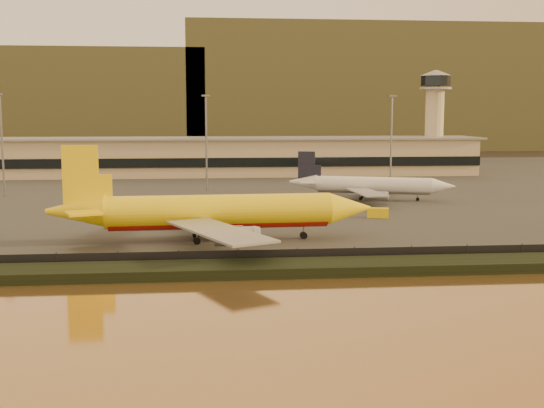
{
  "coord_description": "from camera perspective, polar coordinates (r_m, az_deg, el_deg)",
  "views": [
    {
      "loc": [
        -10.23,
        -103.32,
        20.73
      ],
      "look_at": [
        1.02,
        12.0,
        5.3
      ],
      "focal_mm": 45.0,
      "sensor_mm": 36.0,
      "label": 1
    }
  ],
  "objects": [
    {
      "name": "ground",
      "position": [
        105.87,
        0.08,
        -3.7
      ],
      "size": [
        900.0,
        900.0,
        0.0
      ],
      "primitive_type": "plane",
      "color": "black",
      "rests_on": "ground"
    },
    {
      "name": "embankment",
      "position": [
        89.2,
        1.16,
        -5.39
      ],
      "size": [
        320.0,
        7.0,
        1.4
      ],
      "primitive_type": "cube",
      "color": "black",
      "rests_on": "ground"
    },
    {
      "name": "tarmac",
      "position": [
        199.65,
        -2.61,
        1.65
      ],
      "size": [
        320.0,
        220.0,
        0.2
      ],
      "primitive_type": "cube",
      "color": "#2D2D2D",
      "rests_on": "ground"
    },
    {
      "name": "perimeter_fence",
      "position": [
        92.95,
        0.87,
        -4.48
      ],
      "size": [
        300.0,
        0.05,
        2.2
      ],
      "primitive_type": "cube",
      "color": "black",
      "rests_on": "tarmac"
    },
    {
      "name": "terminal_building",
      "position": [
        229.37,
        -6.65,
        3.92
      ],
      "size": [
        202.0,
        25.0,
        12.6
      ],
      "color": "tan",
      "rests_on": "tarmac"
    },
    {
      "name": "control_tower",
      "position": [
        247.67,
        13.45,
        7.6
      ],
      "size": [
        11.2,
        11.2,
        35.5
      ],
      "color": "tan",
      "rests_on": "tarmac"
    },
    {
      "name": "apron_light_masts",
      "position": [
        180.16,
        2.49,
        5.98
      ],
      "size": [
        152.2,
        12.2,
        25.4
      ],
      "color": "slate",
      "rests_on": "tarmac"
    },
    {
      "name": "distant_hills",
      "position": [
        443.57,
        -7.01,
        8.91
      ],
      "size": [
        470.0,
        160.0,
        70.0
      ],
      "color": "brown",
      "rests_on": "ground"
    },
    {
      "name": "dhl_cargo_jet",
      "position": [
        110.16,
        -4.91,
        -0.71
      ],
      "size": [
        52.43,
        51.39,
        15.68
      ],
      "rotation": [
        0.0,
        0.0,
        0.04
      ],
      "color": "yellow",
      "rests_on": "tarmac"
    },
    {
      "name": "white_narrowbody_jet",
      "position": [
        164.77,
        8.24,
        1.54
      ],
      "size": [
        38.61,
        36.69,
        11.37
      ],
      "rotation": [
        0.0,
        0.0,
        -0.32
      ],
      "color": "white",
      "rests_on": "tarmac"
    },
    {
      "name": "gse_vehicle_yellow",
      "position": [
        136.82,
        8.85,
        -0.73
      ],
      "size": [
        4.58,
        2.89,
        1.91
      ],
      "primitive_type": "cube",
      "rotation": [
        0.0,
        0.0,
        -0.25
      ],
      "color": "yellow",
      "rests_on": "tarmac"
    },
    {
      "name": "gse_vehicle_white",
      "position": [
        136.89,
        -5.81,
        -0.75
      ],
      "size": [
        3.71,
        2.18,
        1.57
      ],
      "primitive_type": "cube",
      "rotation": [
        0.0,
        0.0,
        -0.18
      ],
      "color": "white",
      "rests_on": "tarmac"
    }
  ]
}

